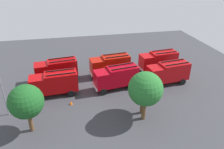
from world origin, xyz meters
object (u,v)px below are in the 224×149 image
object	(u,v)px
tree_0	(143,88)
tree_1	(145,89)
fire_truck_3	(168,72)
fire_truck_2	(57,69)
firefighter_0	(32,106)
firefighter_1	(51,84)
traffic_cone_0	(71,103)
fire_truck_4	(116,77)
lamppost	(2,88)
fire_truck_5	(54,83)
fire_truck_1	(110,64)
tree_2	(26,102)
traffic_cone_1	(53,73)
fire_truck_0	(158,60)

from	to	relation	value
tree_0	tree_1	xyz separation A→B (m)	(0.19, 1.22, 0.54)
fire_truck_3	fire_truck_2	bearing A→B (deg)	-22.05
firefighter_0	firefighter_1	bearing A→B (deg)	-161.06
firefighter_0	tree_1	xyz separation A→B (m)	(-14.38, 4.47, 3.48)
tree_1	traffic_cone_0	distance (m)	11.34
tree_1	fire_truck_3	bearing A→B (deg)	-131.26
fire_truck_4	lamppost	world-z (taller)	lamppost
fire_truck_2	traffic_cone_0	world-z (taller)	fire_truck_2
fire_truck_5	lamppost	world-z (taller)	lamppost
fire_truck_1	fire_truck_3	world-z (taller)	same
traffic_cone_0	lamppost	size ratio (longest dim) A/B	0.08
firefighter_0	fire_truck_5	bearing A→B (deg)	-177.24
firefighter_0	tree_2	size ratio (longest dim) A/B	0.29
fire_truck_1	fire_truck_4	distance (m)	4.78
fire_truck_3	tree_1	bearing A→B (deg)	42.08
fire_truck_5	firefighter_1	world-z (taller)	fire_truck_5
fire_truck_5	fire_truck_3	bearing A→B (deg)	175.53
fire_truck_4	tree_0	bearing A→B (deg)	96.67
tree_2	traffic_cone_0	bearing A→B (deg)	-136.88
firefighter_0	lamppost	size ratio (longest dim) A/B	0.25
firefighter_1	traffic_cone_1	xyz separation A→B (m)	(0.04, -5.10, -0.66)
traffic_cone_1	tree_1	bearing A→B (deg)	128.36
fire_truck_0	lamppost	bearing A→B (deg)	12.97
fire_truck_5	lamppost	distance (m)	7.46
fire_truck_2	traffic_cone_0	bearing A→B (deg)	97.38
tree_2	lamppost	bearing A→B (deg)	-48.18
tree_1	fire_truck_4	bearing A→B (deg)	-78.14
fire_truck_4	traffic_cone_0	bearing A→B (deg)	14.03
tree_1	fire_truck_5	bearing A→B (deg)	-35.92
fire_truck_1	tree_2	world-z (taller)	tree_2
fire_truck_5	tree_1	world-z (taller)	tree_1
fire_truck_2	tree_0	size ratio (longest dim) A/B	1.26
fire_truck_1	tree_2	size ratio (longest dim) A/B	1.19
fire_truck_0	firefighter_0	xyz separation A→B (m)	(21.83, 8.59, -1.12)
firefighter_0	firefighter_1	xyz separation A→B (m)	(-2.33, -5.70, -0.04)
fire_truck_5	lamppost	size ratio (longest dim) A/B	1.01
fire_truck_2	fire_truck_3	bearing A→B (deg)	157.78
fire_truck_4	lamppost	size ratio (longest dim) A/B	1.03
tree_2	fire_truck_2	bearing A→B (deg)	-102.93
fire_truck_1	tree_1	xyz separation A→B (m)	(-1.80, 13.04, 2.36)
fire_truck_2	firefighter_0	bearing A→B (deg)	62.67
firefighter_0	fire_truck_2	bearing A→B (deg)	-159.31
fire_truck_5	traffic_cone_1	xyz separation A→B (m)	(0.70, -7.03, -1.82)
tree_2	traffic_cone_0	world-z (taller)	tree_2
fire_truck_1	firefighter_1	distance (m)	10.70
tree_2	traffic_cone_1	world-z (taller)	tree_2
traffic_cone_0	fire_truck_1	bearing A→B (deg)	-133.13
fire_truck_0	fire_truck_2	world-z (taller)	same
fire_truck_0	traffic_cone_0	world-z (taller)	fire_truck_0
fire_truck_2	tree_0	world-z (taller)	tree_0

